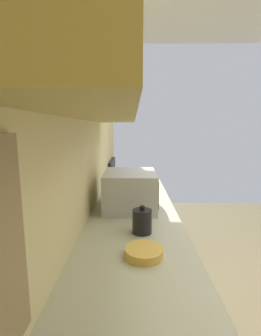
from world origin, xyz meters
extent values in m
cube|color=#E3CD89|center=(0.00, 1.48, 1.35)|extent=(3.91, 0.12, 2.70)
cube|color=tan|center=(-0.41, 1.13, 0.45)|extent=(2.94, 0.60, 0.91)
cube|color=#B6B7A0|center=(-0.41, 1.13, 0.92)|extent=(2.97, 0.63, 0.02)
cube|color=#332819|center=(-0.20, 0.83, 0.45)|extent=(0.01, 0.01, 0.83)
cube|color=#332819|center=(0.22, 0.83, 0.45)|extent=(0.01, 0.01, 0.83)
cube|color=#332819|center=(0.64, 0.83, 0.45)|extent=(0.01, 0.01, 0.83)
cube|color=tan|center=(-0.41, 1.27, 1.93)|extent=(1.88, 0.31, 0.72)
cube|color=black|center=(1.41, 1.12, 0.46)|extent=(0.67, 0.60, 0.93)
cube|color=black|center=(1.41, 0.82, 0.42)|extent=(0.53, 0.01, 0.51)
cube|color=black|center=(1.41, 1.12, 0.94)|extent=(0.64, 0.57, 0.02)
cube|color=black|center=(1.41, 1.40, 1.02)|extent=(0.64, 0.04, 0.18)
cylinder|color=#38383D|center=(1.26, 1.02, 0.95)|extent=(0.11, 0.11, 0.01)
cylinder|color=#38383D|center=(1.56, 1.02, 0.95)|extent=(0.11, 0.11, 0.01)
cylinder|color=#38383D|center=(1.26, 1.23, 0.95)|extent=(0.11, 0.11, 0.01)
cylinder|color=#38383D|center=(1.56, 1.23, 0.95)|extent=(0.11, 0.11, 0.01)
cube|color=#B7BABF|center=(0.07, 1.15, 1.06)|extent=(0.44, 0.38, 0.27)
cube|color=black|center=(0.03, 0.95, 1.06)|extent=(0.27, 0.01, 0.19)
cube|color=#2D2D33|center=(0.24, 0.95, 1.06)|extent=(0.08, 0.01, 0.19)
cylinder|color=gold|center=(-0.62, 1.07, 0.95)|extent=(0.18, 0.18, 0.04)
cylinder|color=gold|center=(-0.62, 1.07, 0.96)|extent=(0.15, 0.15, 0.02)
cylinder|color=black|center=(-0.37, 1.07, 0.99)|extent=(0.11, 0.11, 0.14)
cylinder|color=black|center=(-0.37, 1.07, 1.07)|extent=(0.03, 0.03, 0.02)
cylinder|color=black|center=(-0.31, 1.07, 1.02)|extent=(0.07, 0.02, 0.05)
camera|label=1|loc=(-1.65, 1.12, 1.52)|focal=25.21mm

